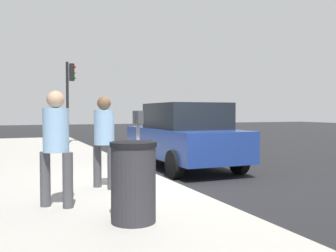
{
  "coord_description": "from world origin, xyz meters",
  "views": [
    {
      "loc": [
        -7.39,
        2.97,
        1.53
      ],
      "look_at": [
        -0.55,
        0.09,
        1.26
      ],
      "focal_mm": 39.96,
      "sensor_mm": 36.0,
      "label": 1
    }
  ],
  "objects_px": {
    "pedestrian_bystander": "(56,140)",
    "trash_bin": "(133,182)",
    "parking_meter": "(138,131)",
    "pedestrian_at_meter": "(104,135)",
    "parked_sedan_near": "(184,136)",
    "traffic_signal": "(70,89)"
  },
  "relations": [
    {
      "from": "pedestrian_bystander",
      "to": "trash_bin",
      "type": "relative_size",
      "value": 1.67
    },
    {
      "from": "parking_meter",
      "to": "pedestrian_at_meter",
      "type": "height_order",
      "value": "pedestrian_at_meter"
    },
    {
      "from": "pedestrian_bystander",
      "to": "parking_meter",
      "type": "bearing_deg",
      "value": -12.05
    },
    {
      "from": "pedestrian_at_meter",
      "to": "parking_meter",
      "type": "bearing_deg",
      "value": -4.38
    },
    {
      "from": "parked_sedan_near",
      "to": "traffic_signal",
      "type": "height_order",
      "value": "traffic_signal"
    },
    {
      "from": "parking_meter",
      "to": "parked_sedan_near",
      "type": "xyz_separation_m",
      "value": [
        2.11,
        -2.0,
        -0.27
      ]
    },
    {
      "from": "parking_meter",
      "to": "parked_sedan_near",
      "type": "relative_size",
      "value": 0.32
    },
    {
      "from": "parking_meter",
      "to": "pedestrian_bystander",
      "type": "bearing_deg",
      "value": 130.42
    },
    {
      "from": "parked_sedan_near",
      "to": "trash_bin",
      "type": "relative_size",
      "value": 4.36
    },
    {
      "from": "parking_meter",
      "to": "trash_bin",
      "type": "distance_m",
      "value": 2.82
    },
    {
      "from": "pedestrian_bystander",
      "to": "traffic_signal",
      "type": "xyz_separation_m",
      "value": [
        11.38,
        -1.81,
        1.44
      ]
    },
    {
      "from": "traffic_signal",
      "to": "parked_sedan_near",
      "type": "bearing_deg",
      "value": -166.19
    },
    {
      "from": "pedestrian_at_meter",
      "to": "parked_sedan_near",
      "type": "xyz_separation_m",
      "value": [
        2.51,
        -2.77,
        -0.22
      ]
    },
    {
      "from": "pedestrian_at_meter",
      "to": "traffic_signal",
      "type": "height_order",
      "value": "traffic_signal"
    },
    {
      "from": "trash_bin",
      "to": "traffic_signal",
      "type": "bearing_deg",
      "value": -4.57
    },
    {
      "from": "pedestrian_at_meter",
      "to": "parked_sedan_near",
      "type": "distance_m",
      "value": 3.74
    },
    {
      "from": "parking_meter",
      "to": "parked_sedan_near",
      "type": "height_order",
      "value": "parked_sedan_near"
    },
    {
      "from": "parking_meter",
      "to": "pedestrian_at_meter",
      "type": "distance_m",
      "value": 0.87
    },
    {
      "from": "parking_meter",
      "to": "trash_bin",
      "type": "relative_size",
      "value": 1.4
    },
    {
      "from": "pedestrian_at_meter",
      "to": "trash_bin",
      "type": "relative_size",
      "value": 1.65
    },
    {
      "from": "pedestrian_at_meter",
      "to": "traffic_signal",
      "type": "xyz_separation_m",
      "value": [
        10.3,
        -0.85,
        1.46
      ]
    },
    {
      "from": "pedestrian_bystander",
      "to": "trash_bin",
      "type": "height_order",
      "value": "pedestrian_bystander"
    }
  ]
}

